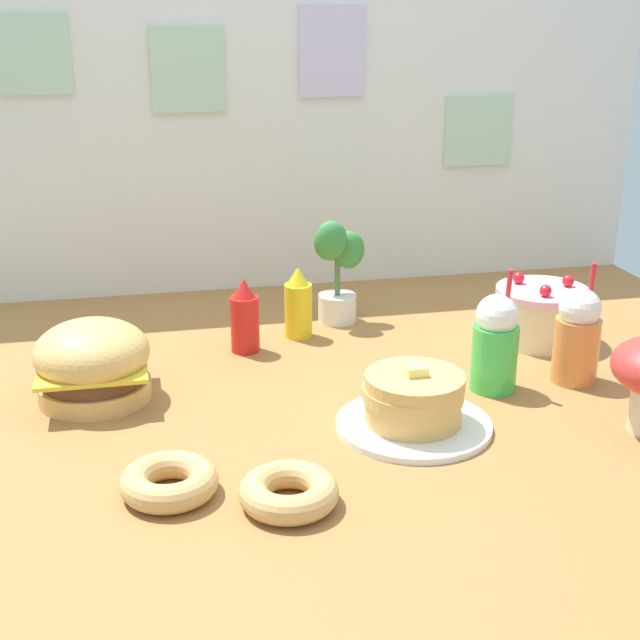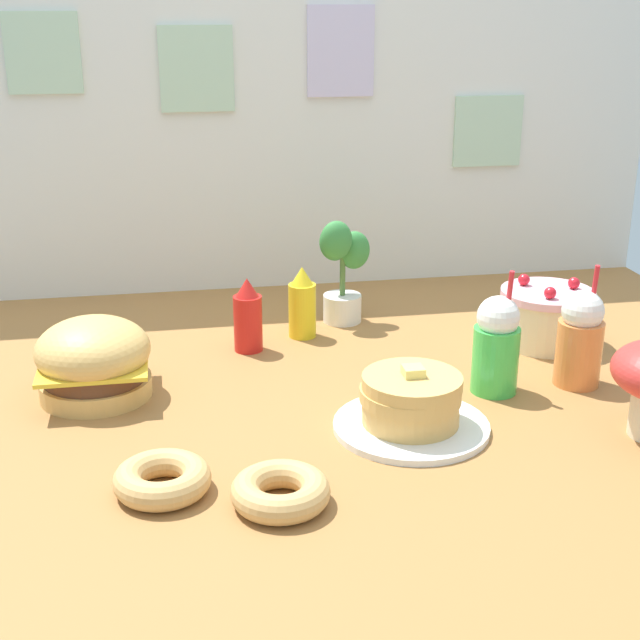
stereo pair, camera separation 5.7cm
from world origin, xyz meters
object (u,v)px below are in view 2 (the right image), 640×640
object	(u,v)px
pancake_stack	(411,406)
donut_pink_glaze	(162,478)
ketchup_bottle	(248,317)
burger	(94,360)
donut_chocolate	(280,491)
cream_soda_cup	(496,345)
mustard_bottle	(303,304)
potted_plant	(342,267)
orange_float_cup	(580,339)
layer_cake	(546,316)

from	to	relation	value
pancake_stack	donut_pink_glaze	xyz separation A→B (m)	(-0.52, -0.17, -0.03)
ketchup_bottle	burger	bearing A→B (deg)	-149.21
donut_pink_glaze	donut_chocolate	distance (m)	0.22
donut_chocolate	cream_soda_cup	bearing A→B (deg)	36.08
donut_pink_glaze	pancake_stack	bearing A→B (deg)	17.77
burger	donut_pink_glaze	world-z (taller)	burger
cream_soda_cup	ketchup_bottle	bearing A→B (deg)	146.14
mustard_bottle	cream_soda_cup	distance (m)	0.58
ketchup_bottle	donut_pink_glaze	world-z (taller)	ketchup_bottle
pancake_stack	donut_pink_glaze	size ratio (longest dim) A/B	1.83
potted_plant	orange_float_cup	bearing A→B (deg)	-48.97
burger	ketchup_bottle	distance (m)	0.43
burger	donut_chocolate	size ratio (longest dim) A/B	1.43
cream_soda_cup	donut_pink_glaze	distance (m)	0.83
mustard_bottle	orange_float_cup	bearing A→B (deg)	-36.15
donut_pink_glaze	potted_plant	bearing A→B (deg)	59.16
ketchup_bottle	pancake_stack	bearing A→B (deg)	-60.62
mustard_bottle	orange_float_cup	size ratio (longest dim) A/B	0.67
donut_chocolate	potted_plant	xyz separation A→B (m)	(0.30, 0.94, 0.13)
donut_chocolate	potted_plant	distance (m)	0.99
layer_cake	cream_soda_cup	xyz separation A→B (m)	(-0.24, -0.27, 0.04)
burger	orange_float_cup	xyz separation A→B (m)	(1.11, -0.13, 0.03)
potted_plant	mustard_bottle	bearing A→B (deg)	-141.96
pancake_stack	layer_cake	xyz separation A→B (m)	(0.49, 0.43, 0.02)
donut_chocolate	pancake_stack	bearing A→B (deg)	38.55
mustard_bottle	ketchup_bottle	bearing A→B (deg)	-154.06
orange_float_cup	potted_plant	distance (m)	0.70
pancake_stack	orange_float_cup	size ratio (longest dim) A/B	1.13
layer_cake	donut_pink_glaze	xyz separation A→B (m)	(-1.00, -0.59, -0.05)
cream_soda_cup	potted_plant	size ratio (longest dim) A/B	0.98
mustard_bottle	donut_chocolate	distance (m)	0.86
burger	ketchup_bottle	xyz separation A→B (m)	(0.37, 0.22, 0.00)
ketchup_bottle	cream_soda_cup	world-z (taller)	cream_soda_cup
burger	donut_chocolate	world-z (taller)	burger
donut_pink_glaze	cream_soda_cup	bearing A→B (deg)	22.95
cream_soda_cup	donut_chocolate	xyz separation A→B (m)	(-0.55, -0.40, -0.09)
layer_cake	donut_chocolate	bearing A→B (deg)	-139.77
layer_cake	cream_soda_cup	size ratio (longest dim) A/B	0.83
burger	potted_plant	xyz separation A→B (m)	(0.65, 0.40, 0.07)
ketchup_bottle	potted_plant	distance (m)	0.34
orange_float_cup	donut_pink_glaze	xyz separation A→B (m)	(-0.97, -0.33, -0.09)
burger	mustard_bottle	size ratio (longest dim) A/B	1.33
burger	orange_float_cup	bearing A→B (deg)	-6.68
orange_float_cup	donut_pink_glaze	bearing A→B (deg)	-161.31
burger	cream_soda_cup	distance (m)	0.92
ketchup_bottle	potted_plant	bearing A→B (deg)	31.79
pancake_stack	mustard_bottle	bearing A→B (deg)	102.89
mustard_bottle	donut_chocolate	xyz separation A→B (m)	(-0.18, -0.84, -0.06)
layer_cake	mustard_bottle	bearing A→B (deg)	165.22
mustard_bottle	donut_chocolate	size ratio (longest dim) A/B	1.08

